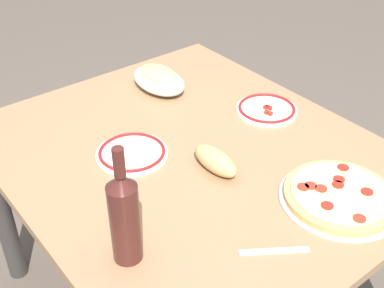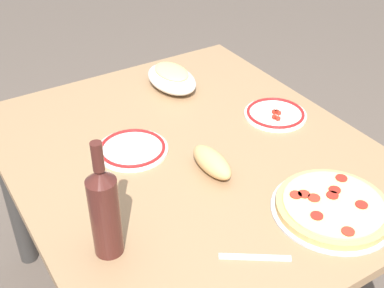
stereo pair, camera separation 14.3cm
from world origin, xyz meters
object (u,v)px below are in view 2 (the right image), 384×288
(dining_table, at_px, (192,180))
(baked_pasta_dish, at_px, (172,77))
(side_plate_near, at_px, (132,149))
(wine_bottle, at_px, (105,210))
(bread_loaf, at_px, (213,161))
(pepperoni_pizza, at_px, (333,207))
(side_plate_far, at_px, (275,114))

(dining_table, xyz_separation_m, baked_pasta_dish, (0.39, -0.15, 0.15))
(dining_table, xyz_separation_m, side_plate_near, (0.10, 0.15, 0.12))
(baked_pasta_dish, distance_m, side_plate_near, 0.42)
(wine_bottle, xyz_separation_m, bread_loaf, (0.13, -0.38, -0.09))
(dining_table, relative_size, side_plate_near, 5.69)
(dining_table, height_order, bread_loaf, bread_loaf)
(side_plate_near, height_order, bread_loaf, bread_loaf)
(baked_pasta_dish, distance_m, bread_loaf, 0.52)
(pepperoni_pizza, height_order, wine_bottle, wine_bottle)
(bread_loaf, bearing_deg, side_plate_far, -68.06)
(side_plate_far, bearing_deg, baked_pasta_dish, 28.75)
(side_plate_near, xyz_separation_m, bread_loaf, (-0.21, -0.16, 0.02))
(pepperoni_pizza, xyz_separation_m, side_plate_near, (0.52, 0.32, -0.01))
(baked_pasta_dish, bearing_deg, dining_table, 158.61)
(dining_table, distance_m, side_plate_near, 0.21)
(wine_bottle, bearing_deg, baked_pasta_dish, -40.28)
(wine_bottle, distance_m, side_plate_far, 0.78)
(pepperoni_pizza, bearing_deg, dining_table, 22.55)
(side_plate_near, relative_size, side_plate_far, 1.04)
(pepperoni_pizza, xyz_separation_m, wine_bottle, (0.18, 0.55, 0.11))
(pepperoni_pizza, distance_m, baked_pasta_dish, 0.80)
(baked_pasta_dish, relative_size, bread_loaf, 1.43)
(baked_pasta_dish, relative_size, side_plate_near, 1.11)
(bread_loaf, bearing_deg, dining_table, 2.32)
(dining_table, xyz_separation_m, side_plate_far, (0.03, -0.35, 0.12))
(side_plate_near, bearing_deg, pepperoni_pizza, -147.85)
(dining_table, bearing_deg, baked_pasta_dish, -21.39)
(pepperoni_pizza, distance_m, side_plate_far, 0.48)
(side_plate_near, bearing_deg, dining_table, -123.33)
(side_plate_near, distance_m, bread_loaf, 0.26)
(dining_table, xyz_separation_m, bread_loaf, (-0.11, -0.00, 0.14))
(side_plate_far, xyz_separation_m, bread_loaf, (-0.14, 0.34, 0.02))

